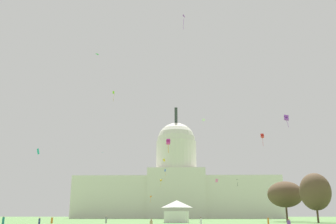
% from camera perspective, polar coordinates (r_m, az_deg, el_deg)
% --- Properties ---
extents(capitol_building, '(115.06, 27.19, 64.96)m').
position_cam_1_polar(capitol_building, '(213.25, 1.33, -11.68)').
color(capitol_building, silver).
rests_on(capitol_building, ground_plane).
extents(event_tent, '(6.79, 7.36, 5.63)m').
position_cam_1_polar(event_tent, '(98.15, 1.38, -15.34)').
color(event_tent, white).
rests_on(event_tent, ground_plane).
extents(tree_east_far, '(14.65, 14.62, 11.83)m').
position_cam_1_polar(tree_east_far, '(118.33, 17.89, -12.19)').
color(tree_east_far, brown).
rests_on(tree_east_far, ground_plane).
extents(tree_east_mid, '(10.66, 10.96, 12.77)m').
position_cam_1_polar(tree_east_mid, '(106.01, 22.08, -11.49)').
color(tree_east_mid, brown).
rests_on(tree_east_mid, ground_plane).
extents(person_grey_edge_east, '(0.42, 0.42, 1.75)m').
position_cam_1_polar(person_grey_edge_east, '(94.22, -9.67, -16.31)').
color(person_grey_edge_east, gray).
rests_on(person_grey_edge_east, ground_plane).
extents(person_orange_lawn_far_right, '(0.38, 0.38, 1.54)m').
position_cam_1_polar(person_orange_lawn_far_right, '(85.60, 15.44, -16.12)').
color(person_orange_lawn_far_right, orange).
rests_on(person_orange_lawn_far_right, ground_plane).
extents(person_orange_near_tree_west, '(0.65, 0.65, 1.55)m').
position_cam_1_polar(person_orange_near_tree_west, '(93.92, -17.75, -15.89)').
color(person_orange_near_tree_west, orange).
rests_on(person_orange_near_tree_west, ground_plane).
extents(person_teal_back_right, '(0.56, 0.56, 1.74)m').
position_cam_1_polar(person_teal_back_right, '(78.66, -24.43, -15.32)').
color(person_teal_back_right, '#1E757A').
rests_on(person_teal_back_right, ground_plane).
extents(person_navy_mid_left, '(0.40, 0.40, 1.55)m').
position_cam_1_polar(person_navy_mid_left, '(73.19, -19.53, -15.93)').
color(person_navy_mid_left, navy).
rests_on(person_navy_mid_left, ground_plane).
extents(person_white_near_tree_east, '(0.52, 0.52, 1.57)m').
position_cam_1_polar(person_white_near_tree_east, '(68.70, 5.18, -16.80)').
color(person_white_near_tree_east, silver).
rests_on(person_white_near_tree_east, ground_plane).
extents(kite_violet_mid, '(1.24, 1.18, 2.80)m').
position_cam_1_polar(kite_violet_mid, '(83.80, 18.06, -0.87)').
color(kite_violet_mid, purple).
extents(kite_black_low, '(0.90, 1.72, 2.73)m').
position_cam_1_polar(kite_black_low, '(157.89, 10.96, -10.47)').
color(kite_black_low, black).
extents(kite_cyan_mid, '(0.83, 1.07, 0.28)m').
position_cam_1_polar(kite_cyan_mid, '(167.10, -10.37, -6.32)').
color(kite_cyan_mid, '#33BCDB').
extents(kite_gold_mid, '(1.16, 1.18, 3.91)m').
position_cam_1_polar(kite_gold_mid, '(191.95, -1.11, -10.66)').
color(kite_gold_mid, gold).
extents(kite_magenta_low, '(0.87, 0.92, 2.75)m').
position_cam_1_polar(kite_magenta_low, '(72.64, 0.03, -4.71)').
color(kite_magenta_low, '#D1339E').
extents(kite_yellow_mid, '(1.14, 0.62, 1.54)m').
position_cam_1_polar(kite_yellow_mid, '(185.20, -0.63, -7.54)').
color(kite_yellow_mid, yellow).
extents(kite_lime_high, '(0.77, 0.49, 4.15)m').
position_cam_1_polar(kite_lime_high, '(140.01, -8.54, 2.85)').
color(kite_lime_high, '#8CD133').
extents(kite_red_mid, '(1.34, 1.39, 4.33)m').
position_cam_1_polar(kite_red_mid, '(130.62, 14.57, -3.64)').
color(kite_red_mid, red).
extents(kite_orange_low, '(0.90, 0.90, 3.24)m').
position_cam_1_polar(kite_orange_low, '(191.63, -2.72, -13.13)').
color(kite_orange_low, orange).
extents(kite_green_high, '(1.25, 1.33, 0.11)m').
position_cam_1_polar(kite_green_high, '(120.65, -10.91, 8.83)').
color(kite_green_high, green).
extents(kite_turquoise_low, '(0.92, 0.55, 1.51)m').
position_cam_1_polar(kite_turquoise_low, '(95.15, -19.70, -5.84)').
color(kite_turquoise_low, teal).
extents(kite_pink_low, '(0.88, 0.47, 1.10)m').
position_cam_1_polar(kite_pink_low, '(109.27, 7.64, -10.61)').
color(kite_pink_low, pink).
extents(kite_white_high, '(1.08, 0.47, 2.61)m').
position_cam_1_polar(kite_white_high, '(136.75, 5.59, -1.29)').
color(kite_white_high, white).
extents(kite_blue_mid, '(0.62, 0.33, 2.87)m').
position_cam_1_polar(kite_blue_mid, '(169.05, -0.45, -9.23)').
color(kite_blue_mid, blue).
extents(kite_violet_high, '(0.96, 1.76, 4.27)m').
position_cam_1_polar(kite_violet_high, '(111.30, 2.33, 14.55)').
color(kite_violet_high, purple).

